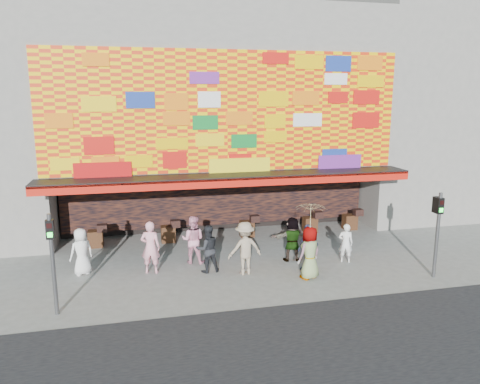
{
  "coord_description": "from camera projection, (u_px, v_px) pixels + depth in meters",
  "views": [
    {
      "loc": [
        -3.89,
        -14.93,
        6.25
      ],
      "look_at": [
        0.07,
        2.0,
        2.61
      ],
      "focal_mm": 35.0,
      "sensor_mm": 36.0,
      "label": 1
    }
  ],
  "objects": [
    {
      "name": "neighbor_right",
      "position": [
        444.0,
        99.0,
        25.67
      ],
      "size": [
        11.0,
        8.0,
        12.0
      ],
      "primitive_type": "cube",
      "color": "gray",
      "rests_on": "ground"
    },
    {
      "name": "signal_left",
      "position": [
        52.0,
        253.0,
        13.18
      ],
      "size": [
        0.22,
        0.2,
        3.0
      ],
      "color": "#59595B",
      "rests_on": "ground"
    },
    {
      "name": "ped_d",
      "position": [
        245.0,
        248.0,
        16.41
      ],
      "size": [
        1.3,
        0.85,
        1.9
      ],
      "primitive_type": "imported",
      "rotation": [
        0.0,
        0.0,
        3.27
      ],
      "color": "tan",
      "rests_on": "ground"
    },
    {
      "name": "parasol",
      "position": [
        311.0,
        217.0,
        15.75
      ],
      "size": [
        1.17,
        1.19,
        1.92
      ],
      "color": "#F8E99C",
      "rests_on": "ground"
    },
    {
      "name": "ped_b",
      "position": [
        150.0,
        247.0,
        16.5
      ],
      "size": [
        0.78,
        0.61,
        1.9
      ],
      "primitive_type": "imported",
      "rotation": [
        0.0,
        0.0,
        2.89
      ],
      "color": "pink",
      "rests_on": "ground"
    },
    {
      "name": "ped_h",
      "position": [
        346.0,
        243.0,
        17.62
      ],
      "size": [
        0.64,
        0.55,
        1.5
      ],
      "primitive_type": "imported",
      "rotation": [
        0.0,
        0.0,
        2.73
      ],
      "color": "white",
      "rests_on": "ground"
    },
    {
      "name": "ground",
      "position": [
        251.0,
        276.0,
        16.37
      ],
      "size": [
        90.0,
        90.0,
        0.0
      ],
      "primitive_type": "plane",
      "color": "slate",
      "rests_on": "ground"
    },
    {
      "name": "shop_building",
      "position": [
        210.0,
        115.0,
        23.09
      ],
      "size": [
        15.2,
        9.4,
        10.0
      ],
      "color": "gray",
      "rests_on": "ground"
    },
    {
      "name": "ped_a",
      "position": [
        81.0,
        252.0,
        16.4
      ],
      "size": [
        0.97,
        0.85,
        1.67
      ],
      "primitive_type": "imported",
      "rotation": [
        0.0,
        0.0,
        3.62
      ],
      "color": "white",
      "rests_on": "ground"
    },
    {
      "name": "ped_c",
      "position": [
        207.0,
        249.0,
        16.62
      ],
      "size": [
        0.9,
        0.74,
        1.72
      ],
      "primitive_type": "imported",
      "rotation": [
        0.0,
        0.0,
        3.25
      ],
      "color": "#232428",
      "rests_on": "ground"
    },
    {
      "name": "ped_f",
      "position": [
        292.0,
        239.0,
        17.76
      ],
      "size": [
        1.64,
        0.69,
        1.71
      ],
      "primitive_type": "imported",
      "rotation": [
        0.0,
        0.0,
        3.02
      ],
      "color": "gray",
      "rests_on": "ground"
    },
    {
      "name": "signal_right",
      "position": [
        438.0,
        225.0,
        15.95
      ],
      "size": [
        0.22,
        0.2,
        3.0
      ],
      "color": "#59595B",
      "rests_on": "ground"
    },
    {
      "name": "ped_e",
      "position": [
        308.0,
        247.0,
        16.78
      ],
      "size": [
        1.09,
        0.82,
        1.72
      ],
      "primitive_type": "imported",
      "rotation": [
        0.0,
        0.0,
        3.59
      ],
      "color": "#393E65",
      "rests_on": "ground"
    },
    {
      "name": "ped_g",
      "position": [
        310.0,
        253.0,
        16.01
      ],
      "size": [
        1.06,
        0.89,
        1.84
      ],
      "primitive_type": "imported",
      "rotation": [
        0.0,
        0.0,
        3.55
      ],
      "color": "gray",
      "rests_on": "ground"
    },
    {
      "name": "ped_i",
      "position": [
        193.0,
        240.0,
        17.52
      ],
      "size": [
        1.05,
        0.93,
        1.81
      ],
      "primitive_type": "imported",
      "rotation": [
        0.0,
        0.0,
        2.82
      ],
      "color": "#F49DBA",
      "rests_on": "ground"
    }
  ]
}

